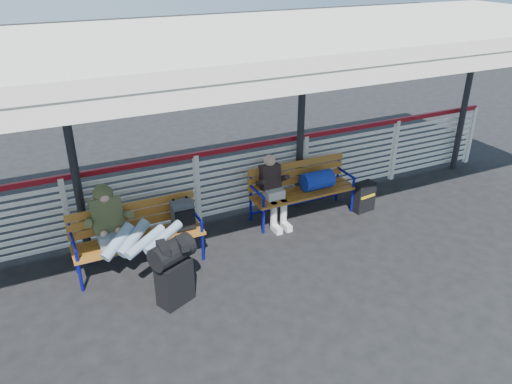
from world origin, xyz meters
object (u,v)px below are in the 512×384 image
traveler_man (131,233)px  companion_person (273,190)px  luggage_stack (174,269)px  bench_right (308,183)px  bench_left (149,226)px  suitcase_side (364,197)px

traveler_man → companion_person: size_ratio=1.43×
luggage_stack → companion_person: size_ratio=0.79×
bench_right → companion_person: (-0.66, -0.02, 0.01)m
bench_left → traveler_man: traveler_man is taller
suitcase_side → bench_right: bearing=154.5°
companion_person → suitcase_side: companion_person is taller
bench_right → suitcase_side: bench_right is taller
bench_right → bench_left: bearing=-174.3°
bench_right → traveler_man: 3.15m
luggage_stack → traveler_man: (-0.35, 0.69, 0.24)m
bench_left → companion_person: (2.10, 0.26, 0.01)m
bench_right → traveler_man: bearing=-168.6°
luggage_stack → traveler_man: 0.81m
luggage_stack → suitcase_side: size_ratio=1.75×
luggage_stack → bench_right: 3.03m
traveler_man → companion_person: 2.50m
bench_left → bench_right: (2.76, 0.27, -0.00)m
bench_right → luggage_stack: bearing=-154.4°
bench_left → companion_person: 2.12m
companion_person → bench_left: bearing=-173.0°
bench_right → companion_person: companion_person is taller
bench_left → suitcase_side: bearing=-0.6°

